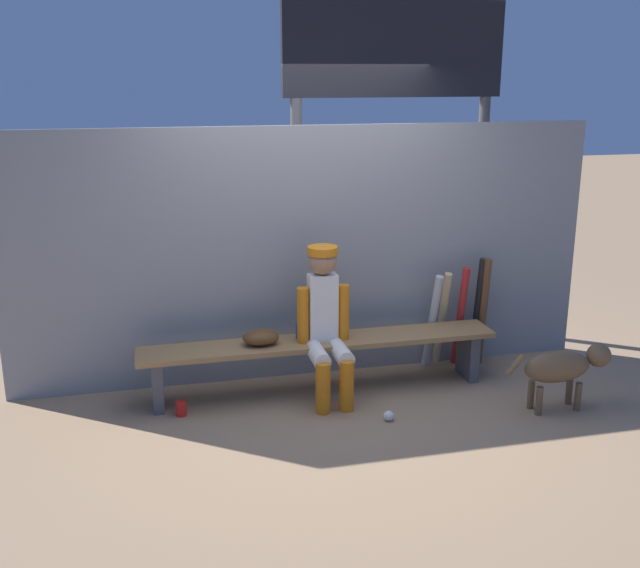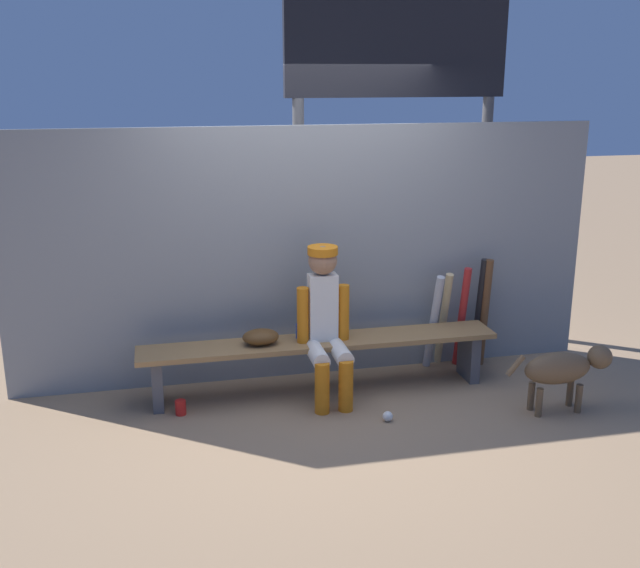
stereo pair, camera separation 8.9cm
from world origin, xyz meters
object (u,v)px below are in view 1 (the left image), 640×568
Objects in this scene: cup_on_bench at (301,331)px; scoreboard at (401,88)px; baseball_glove at (261,337)px; dog at (564,367)px; bat_wood_natural at (442,318)px; cup_on_ground at (181,408)px; dugout_bench at (320,350)px; bat_wood_dark at (483,312)px; player_seated at (326,319)px; bat_aluminum_red at (460,316)px; baseball at (389,416)px; bat_aluminum_black at (477,311)px; bat_aluminum_silver at (432,322)px.

scoreboard is (1.14, 1.04, 1.81)m from cup_on_bench.
baseball_glove reaches higher than dog.
cup_on_bench is at bearing -170.21° from bat_wood_natural.
dugout_bench is at bearing 9.51° from cup_on_ground.
dog is (0.20, -0.95, -0.14)m from bat_wood_dark.
bat_aluminum_red is at bearing 15.68° from player_seated.
baseball_glove is 0.32× the size of bat_aluminum_red.
bat_wood_natural reaches higher than dog.
bat_wood_natural is 7.71× the size of cup_on_ground.
baseball_glove is (-0.46, 0.00, 0.15)m from dugout_bench.
bat_wood_natural is at bearing 49.91° from baseball.
player_seated is at bearing 123.50° from baseball.
bat_aluminum_red is 1.05× the size of dog.
bat_wood_dark reaches higher than baseball_glove.
bat_wood_natural reaches higher than cup_on_ground.
cup_on_bench is at bearing -137.63° from scoreboard.
dugout_bench is at bearing -169.75° from bat_aluminum_black.
bat_aluminum_red is 0.27× the size of scoreboard.
cup_on_ground is (-1.09, -0.18, -0.29)m from dugout_bench.
cup_on_ground is (-2.54, -0.44, -0.42)m from bat_aluminum_black.
cup_on_ground reaches higher than baseball.
bat_aluminum_silver is (1.00, 0.33, -0.21)m from player_seated.
bat_aluminum_silver is 7.83× the size of cup_on_ground.
bat_aluminum_silver reaches higher than bat_wood_natural.
baseball is 1.36m from dog.
dugout_bench is 1.47m from bat_aluminum_black.
scoreboard is (-0.01, 0.90, 1.87)m from bat_aluminum_silver.
bat_aluminum_black is (-0.04, 0.04, 0.00)m from bat_wood_dark.
bat_aluminum_red is 0.20m from bat_wood_dark.
cup_on_bench is at bearing 149.58° from dugout_bench.
player_seated is 1.39× the size of dog.
bat_aluminum_black reaches higher than dog.
baseball_glove is at bearing 142.99° from baseball.
player_seated is 0.28m from cup_on_bench.
bat_wood_natural is 1.29m from cup_on_bench.
dugout_bench is 3.26× the size of bat_aluminum_silver.
bat_wood_dark is 1.00× the size of bat_aluminum_black.
bat_wood_natural is 1.01× the size of dog.
baseball is (0.34, -0.52, -0.60)m from player_seated.
cup_on_bench is (-0.50, 0.70, 0.45)m from baseball.
bat_wood_dark reaches higher than dog.
bat_wood_natural is at bearing 12.20° from cup_on_ground.
bat_wood_dark is (1.94, 0.22, -0.02)m from baseball_glove.
baseball_glove is 0.33× the size of dog.
dugout_bench is at bearing -167.80° from bat_aluminum_silver.
bat_aluminum_black is at bearing 4.47° from bat_aluminum_red.
cup_on_ground is (-2.57, -0.41, -0.42)m from bat_wood_dark.
bat_wood_natural reaches higher than baseball.
dog is at bearing -69.90° from scoreboard.
player_seated is 1.33× the size of bat_aluminum_red.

